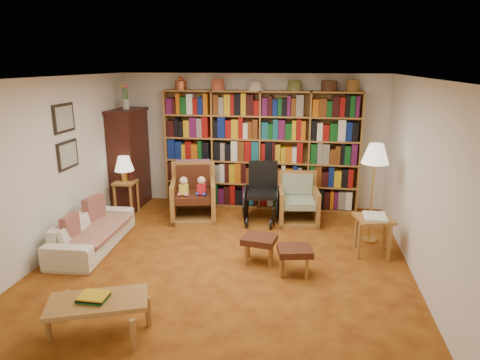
% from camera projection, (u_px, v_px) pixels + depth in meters
% --- Properties ---
extents(floor, '(5.00, 5.00, 0.00)m').
position_uv_depth(floor, '(227.00, 257.00, 6.10)').
color(floor, '#9D5A18').
rests_on(floor, ground).
extents(ceiling, '(5.00, 5.00, 0.00)m').
position_uv_depth(ceiling, '(225.00, 78.00, 5.44)').
color(ceiling, white).
rests_on(ceiling, wall_back).
extents(wall_back, '(5.00, 0.00, 5.00)m').
position_uv_depth(wall_back, '(251.00, 141.00, 8.15)').
color(wall_back, silver).
rests_on(wall_back, floor).
extents(wall_front, '(5.00, 0.00, 5.00)m').
position_uv_depth(wall_front, '(167.00, 250.00, 3.39)').
color(wall_front, silver).
rests_on(wall_front, floor).
extents(wall_left, '(0.00, 5.00, 5.00)m').
position_uv_depth(wall_left, '(56.00, 166.00, 6.15)').
color(wall_left, silver).
rests_on(wall_left, floor).
extents(wall_right, '(0.00, 5.00, 5.00)m').
position_uv_depth(wall_right, '(421.00, 180.00, 5.39)').
color(wall_right, silver).
rests_on(wall_right, floor).
extents(bookshelf, '(3.60, 0.30, 2.42)m').
position_uv_depth(bookshelf, '(260.00, 147.00, 7.97)').
color(bookshelf, olive).
rests_on(bookshelf, floor).
extents(curio_cabinet, '(0.50, 0.95, 2.40)m').
position_uv_depth(curio_cabinet, '(130.00, 157.00, 8.09)').
color(curio_cabinet, '#39150F').
rests_on(curio_cabinet, floor).
extents(framed_pictures, '(0.03, 0.52, 0.97)m').
position_uv_depth(framed_pictures, '(66.00, 137.00, 6.33)').
color(framed_pictures, black).
rests_on(framed_pictures, wall_left).
extents(sofa, '(1.78, 0.78, 0.51)m').
position_uv_depth(sofa, '(92.00, 231.00, 6.37)').
color(sofa, beige).
rests_on(sofa, floor).
extents(sofa_throw, '(0.71, 1.30, 0.04)m').
position_uv_depth(sofa_throw, '(95.00, 229.00, 6.35)').
color(sofa_throw, beige).
rests_on(sofa_throw, sofa).
extents(cushion_left, '(0.20, 0.42, 0.40)m').
position_uv_depth(cushion_left, '(94.00, 211.00, 6.67)').
color(cushion_left, maroon).
rests_on(cushion_left, sofa).
extents(cushion_right, '(0.11, 0.35, 0.35)m').
position_uv_depth(cushion_right, '(70.00, 227.00, 6.00)').
color(cushion_right, maroon).
rests_on(cushion_right, sofa).
extents(side_table_lamp, '(0.39, 0.39, 0.62)m').
position_uv_depth(side_table_lamp, '(126.00, 191.00, 7.74)').
color(side_table_lamp, olive).
rests_on(side_table_lamp, floor).
extents(table_lamp, '(0.34, 0.34, 0.47)m').
position_uv_depth(table_lamp, '(124.00, 164.00, 7.61)').
color(table_lamp, gold).
rests_on(table_lamp, side_table_lamp).
extents(armchair_leather, '(0.96, 0.98, 0.99)m').
position_uv_depth(armchair_leather, '(195.00, 195.00, 7.62)').
color(armchair_leather, olive).
rests_on(armchair_leather, floor).
extents(armchair_sage, '(0.77, 0.79, 0.85)m').
position_uv_depth(armchair_sage, '(298.00, 203.00, 7.44)').
color(armchair_sage, olive).
rests_on(armchair_sage, floor).
extents(wheelchair, '(0.59, 0.83, 1.03)m').
position_uv_depth(wheelchair, '(262.00, 194.00, 7.44)').
color(wheelchair, black).
rests_on(wheelchair, floor).
extents(floor_lamp, '(0.41, 0.41, 1.53)m').
position_uv_depth(floor_lamp, '(375.00, 158.00, 6.33)').
color(floor_lamp, gold).
rests_on(floor_lamp, floor).
extents(side_table_papers, '(0.59, 0.59, 0.60)m').
position_uv_depth(side_table_papers, '(373.00, 224.00, 6.09)').
color(side_table_papers, olive).
rests_on(side_table_papers, floor).
extents(footstool_a, '(0.50, 0.44, 0.38)m').
position_uv_depth(footstool_a, '(259.00, 241.00, 5.89)').
color(footstool_a, '#4A2113').
rests_on(footstool_a, floor).
extents(footstool_b, '(0.50, 0.45, 0.37)m').
position_uv_depth(footstool_b, '(295.00, 252.00, 5.55)').
color(footstool_b, '#4A2113').
rests_on(footstool_b, floor).
extents(coffee_table, '(1.09, 0.81, 0.44)m').
position_uv_depth(coffee_table, '(98.00, 304.00, 4.30)').
color(coffee_table, olive).
rests_on(coffee_table, floor).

